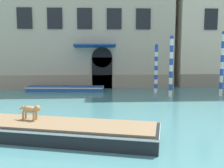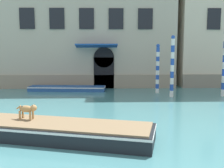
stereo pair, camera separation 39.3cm
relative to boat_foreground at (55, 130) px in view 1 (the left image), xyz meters
The scene contains 7 objects.
palazzo_left 17.22m from the boat_foreground, 87.99° to the left, with size 15.42×7.40×13.59m.
boat_foreground is the anchor object (origin of this frame).
dog_on_deck 1.25m from the boat_foreground, 155.18° to the left, with size 0.87×0.46×0.60m.
boat_moored_near_palazzo 11.71m from the boat_foreground, 94.92° to the left, with size 6.25×1.88×0.37m.
mooring_pole_0 11.07m from the boat_foreground, 51.79° to the left, with size 0.27×0.27×4.29m.
mooring_pole_1 13.83m from the boat_foreground, 39.88° to the left, with size 0.25×0.25×4.62m.
mooring_pole_2 12.09m from the boat_foreground, 59.48° to the left, with size 0.27×0.27×3.74m.
Camera 1 is at (4.81, -2.30, 3.25)m, focal length 42.00 mm.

